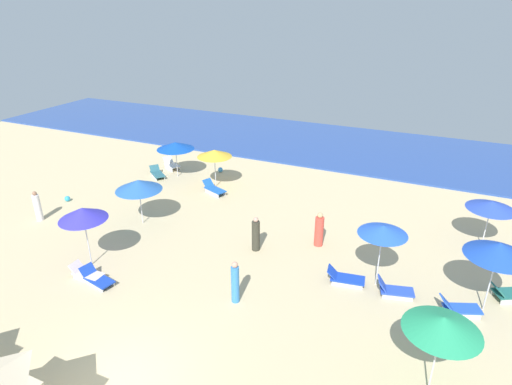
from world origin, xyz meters
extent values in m
plane|color=#D0BA8D|center=(0.00, 0.00, 0.00)|extent=(60.00, 60.00, 0.00)
cube|color=#2A4A9A|center=(0.00, 24.56, 0.06)|extent=(60.00, 10.88, 0.12)
cylinder|color=silver|center=(-5.56, 8.35, 0.90)|extent=(0.05, 0.05, 1.81)
cone|color=#285DAD|center=(-5.56, 8.35, 2.07)|extent=(2.25, 2.25, 0.52)
cylinder|color=silver|center=(9.84, 12.90, 0.92)|extent=(0.05, 0.05, 1.84)
cone|color=#2A48B7|center=(9.84, 12.90, 2.03)|extent=(2.07, 2.07, 0.37)
cylinder|color=silver|center=(-5.20, 4.47, 1.08)|extent=(0.05, 0.05, 2.15)
cone|color=#3632C0|center=(-5.20, 4.47, 2.40)|extent=(1.93, 1.93, 0.50)
cube|color=silver|center=(-4.57, 3.40, 0.10)|extent=(1.13, 0.04, 0.19)
cube|color=silver|center=(-4.57, 3.88, 0.10)|extent=(1.13, 0.04, 0.19)
cube|color=silver|center=(-4.57, 3.64, 0.22)|extent=(1.25, 0.57, 0.06)
cube|color=silver|center=(-5.15, 3.64, 0.39)|extent=(0.35, 0.54, 0.38)
cube|color=silver|center=(-4.02, 3.28, 0.09)|extent=(1.22, 0.29, 0.18)
cube|color=silver|center=(-3.91, 3.79, 0.09)|extent=(1.22, 0.29, 0.18)
cube|color=#193DB4|center=(-3.96, 3.54, 0.21)|extent=(1.47, 0.87, 0.06)
cube|color=#193DB4|center=(-4.59, 3.67, 0.38)|extent=(0.47, 0.64, 0.38)
cylinder|color=silver|center=(9.75, 8.01, 1.13)|extent=(0.05, 0.05, 2.25)
cone|color=#1C46B5|center=(9.75, 8.01, 2.51)|extent=(2.19, 2.19, 0.51)
cube|color=silver|center=(10.51, 9.30, 0.12)|extent=(0.93, 0.52, 0.25)
cube|color=#21635B|center=(10.65, 9.05, 0.28)|extent=(1.33, 1.13, 0.06)
cube|color=#21635B|center=(10.19, 8.80, 0.46)|extent=(0.63, 0.74, 0.41)
cube|color=silver|center=(9.12, 7.17, 0.11)|extent=(1.06, 0.45, 0.23)
cube|color=silver|center=(8.94, 7.63, 0.11)|extent=(1.06, 0.45, 0.23)
cube|color=blue|center=(9.03, 7.40, 0.26)|extent=(1.37, 1.00, 0.06)
cube|color=blue|center=(8.50, 7.19, 0.48)|extent=(0.61, 0.67, 0.48)
cylinder|color=silver|center=(-7.49, 14.35, 0.90)|extent=(0.05, 0.05, 1.80)
cone|color=#1145AE|center=(-7.49, 14.35, 2.02)|extent=(2.31, 2.31, 0.43)
cube|color=silver|center=(-8.62, 14.97, 0.13)|extent=(0.91, 0.48, 0.26)
cube|color=silver|center=(-8.37, 15.46, 0.13)|extent=(0.91, 0.48, 0.26)
cube|color=silver|center=(-8.49, 15.21, 0.29)|extent=(1.28, 1.07, 0.06)
cube|color=silver|center=(-8.95, 15.44, 0.51)|extent=(0.59, 0.70, 0.47)
cube|color=silver|center=(-8.68, 13.46, 0.10)|extent=(0.97, 0.75, 0.20)
cube|color=silver|center=(-8.37, 13.88, 0.10)|extent=(0.97, 0.75, 0.20)
cube|color=#2D636E|center=(-8.53, 13.67, 0.23)|extent=(1.42, 1.28, 0.06)
cube|color=#2D636E|center=(-9.01, 14.04, 0.41)|extent=(0.62, 0.67, 0.39)
cylinder|color=silver|center=(5.96, 7.95, 1.13)|extent=(0.05, 0.05, 2.26)
cone|color=blue|center=(5.96, 7.95, 2.44)|extent=(1.84, 1.84, 0.35)
cube|color=silver|center=(4.97, 7.30, 0.10)|extent=(1.17, 0.21, 0.19)
cube|color=silver|center=(4.89, 7.83, 0.10)|extent=(1.17, 0.21, 0.19)
cube|color=#183DB9|center=(4.93, 7.56, 0.22)|extent=(1.39, 0.82, 0.06)
cube|color=#183DB9|center=(4.33, 7.47, 0.41)|extent=(0.48, 0.65, 0.40)
cube|color=silver|center=(6.86, 7.31, 0.10)|extent=(1.08, 0.31, 0.19)
cube|color=silver|center=(6.74, 7.80, 0.10)|extent=(1.08, 0.31, 0.19)
cube|color=blue|center=(6.80, 7.56, 0.22)|extent=(1.33, 0.88, 0.06)
cube|color=blue|center=(6.25, 7.42, 0.46)|extent=(0.49, 0.64, 0.51)
cylinder|color=silver|center=(8.20, 3.48, 1.09)|extent=(0.05, 0.05, 2.18)
cone|color=#279A64|center=(8.20, 3.48, 2.41)|extent=(2.06, 2.06, 0.45)
cylinder|color=silver|center=(-4.48, 13.87, 0.95)|extent=(0.05, 0.05, 1.89)
cone|color=gold|center=(-4.48, 13.87, 2.10)|extent=(2.03, 2.03, 0.41)
cube|color=silver|center=(-4.07, 12.67, 0.13)|extent=(1.14, 0.50, 0.26)
cube|color=silver|center=(-3.88, 13.14, 0.13)|extent=(1.14, 0.50, 0.26)
cube|color=blue|center=(-3.97, 12.90, 0.29)|extent=(1.48, 1.06, 0.06)
cube|color=blue|center=(-4.55, 13.14, 0.49)|extent=(0.60, 0.68, 0.43)
cylinder|color=#DF473A|center=(3.05, 9.90, 0.70)|extent=(0.54, 0.54, 1.40)
sphere|color=tan|center=(3.05, 9.90, 1.51)|extent=(0.25, 0.25, 0.25)
cylinder|color=silver|center=(-10.50, 6.47, 0.69)|extent=(0.45, 0.45, 1.39)
sphere|color=#94684F|center=(-10.50, 6.47, 1.48)|extent=(0.21, 0.21, 0.21)
cylinder|color=#3882CC|center=(1.41, 4.79, 0.74)|extent=(0.41, 0.41, 1.49)
sphere|color=tan|center=(1.41, 4.79, 1.59)|extent=(0.23, 0.23, 0.23)
cylinder|color=#37362B|center=(0.62, 8.37, 0.70)|extent=(0.38, 0.38, 1.40)
sphere|color=tan|center=(0.62, 8.37, 1.50)|extent=(0.22, 0.22, 0.22)
sphere|color=#3E94DE|center=(-5.38, 16.10, 0.16)|extent=(0.31, 0.31, 0.31)
sphere|color=#2CA1CF|center=(-10.98, 8.71, 0.15)|extent=(0.30, 0.30, 0.30)
camera|label=1|loc=(7.33, -6.55, 10.13)|focal=29.97mm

